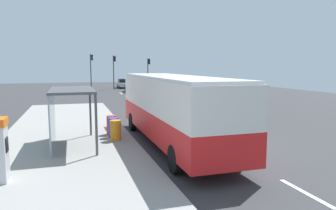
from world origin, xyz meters
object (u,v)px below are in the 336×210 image
object	(u,v)px
recycling_bin_orange	(116,130)
recycling_bin_red	(112,125)
sedan_near	(123,83)
bus	(172,106)
bus_shelter	(65,102)
traffic_light_far_side	(91,67)
traffic_light_median	(114,67)
sedan_far	(133,86)
recycling_bin_blue	(114,127)
traffic_light_near_side	(148,69)
white_van	(147,86)

from	to	relation	value
recycling_bin_orange	recycling_bin_red	distance (m)	1.40
recycling_bin_red	sedan_near	bearing A→B (deg)	79.91
bus	bus_shelter	bearing A→B (deg)	173.27
traffic_light_far_side	traffic_light_median	xyz separation A→B (m)	(3.50, 0.80, -0.09)
sedan_far	traffic_light_far_side	xyz separation A→B (m)	(-5.40, 4.56, 2.79)
recycling_bin_blue	recycling_bin_red	xyz separation A→B (m)	(0.00, 0.70, 0.00)
recycling_bin_blue	recycling_bin_red	bearing A→B (deg)	90.00
bus	sedan_near	distance (m)	39.18
bus	sedan_near	bearing A→B (deg)	84.12
traffic_light_near_side	traffic_light_median	distance (m)	5.36
white_van	recycling_bin_orange	world-z (taller)	white_van
sedan_near	traffic_light_near_side	xyz separation A→B (m)	(3.20, -4.67, 2.44)
white_van	recycling_bin_red	xyz separation A→B (m)	(-6.40, -18.88, -0.69)
sedan_far	bus_shelter	size ratio (longest dim) A/B	1.11
bus	traffic_light_near_side	size ratio (longest dim) A/B	2.28
traffic_light_far_side	bus_shelter	world-z (taller)	traffic_light_far_side
traffic_light_far_side	recycling_bin_red	bearing A→B (deg)	-91.92
recycling_bin_blue	traffic_light_near_side	bearing A→B (deg)	73.42
recycling_bin_red	bus_shelter	bearing A→B (deg)	-140.08
bus	white_van	xyz separation A→B (m)	(3.91, 21.29, -0.50)
recycling_bin_orange	traffic_light_far_side	bearing A→B (deg)	88.16
traffic_light_near_side	white_van	bearing A→B (deg)	-104.25
traffic_light_median	sedan_near	bearing A→B (deg)	58.21
recycling_bin_orange	traffic_light_near_side	size ratio (longest dim) A/B	0.20
sedan_near	recycling_bin_red	world-z (taller)	sedan_near
bus	recycling_bin_blue	size ratio (longest dim) A/B	11.60
white_van	traffic_light_median	distance (m)	14.86
white_van	recycling_bin_blue	size ratio (longest dim) A/B	5.53
bus	recycling_bin_orange	bearing A→B (deg)	157.99
sedan_near	traffic_light_median	size ratio (longest dim) A/B	0.84
recycling_bin_orange	traffic_light_near_side	distance (m)	34.76
sedan_near	bus_shelter	bearing A→B (deg)	-102.78
recycling_bin_red	traffic_light_median	xyz separation A→B (m)	(4.60, 33.48, 2.84)
white_van	recycling_bin_orange	distance (m)	21.28
recycling_bin_red	traffic_light_far_side	world-z (taller)	traffic_light_far_side
recycling_bin_red	traffic_light_far_side	bearing A→B (deg)	88.08
white_van	sedan_near	xyz separation A→B (m)	(0.10, 17.67, -0.55)
bus_shelter	traffic_light_near_side	bearing A→B (deg)	70.55
white_van	bus_shelter	xyz separation A→B (m)	(-8.61, -20.73, 0.75)
bus_shelter	recycling_bin_orange	bearing A→B (deg)	11.53
recycling_bin_orange	traffic_light_median	world-z (taller)	traffic_light_median
bus	traffic_light_far_side	bearing A→B (deg)	92.27
traffic_light_far_side	recycling_bin_blue	bearing A→B (deg)	-91.88
sedan_near	traffic_light_far_side	distance (m)	7.21
recycling_bin_orange	recycling_bin_red	world-z (taller)	same
sedan_far	recycling_bin_orange	size ratio (longest dim) A/B	4.69
sedan_near	traffic_light_near_side	bearing A→B (deg)	-55.61
recycling_bin_red	traffic_light_far_side	distance (m)	32.83
white_van	recycling_bin_blue	xyz separation A→B (m)	(-6.40, -19.58, -0.69)
sedan_near	recycling_bin_blue	size ratio (longest dim) A/B	4.69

